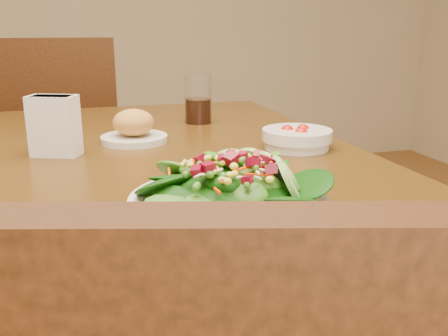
# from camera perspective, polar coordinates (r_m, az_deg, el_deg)

# --- Properties ---
(dining_table) EXTENTS (0.90, 1.40, 0.75)m
(dining_table) POSITION_cam_1_polar(r_m,az_deg,el_deg) (0.98, -8.60, -5.17)
(dining_table) COLOR #482E0E
(dining_table) RESTS_ON ground_plane
(chair_far) EXTENTS (0.47, 0.47, 0.96)m
(chair_far) POSITION_cam_1_polar(r_m,az_deg,el_deg) (2.09, -17.63, 1.61)
(chair_far) COLOR #46200C
(chair_far) RESTS_ON ground_plane
(salad_plate) EXTENTS (0.28, 0.28, 0.08)m
(salad_plate) POSITION_cam_1_polar(r_m,az_deg,el_deg) (0.69, 1.25, -2.77)
(salad_plate) COLOR silver
(salad_plate) RESTS_ON dining_table
(bread_plate) EXTENTS (0.15, 0.15, 0.07)m
(bread_plate) POSITION_cam_1_polar(r_m,az_deg,el_deg) (1.12, -10.27, 4.44)
(bread_plate) COLOR silver
(bread_plate) RESTS_ON dining_table
(tomato_bowl) EXTENTS (0.15, 0.15, 0.05)m
(tomato_bowl) POSITION_cam_1_polar(r_m,az_deg,el_deg) (1.06, 8.32, 3.39)
(tomato_bowl) COLOR silver
(tomato_bowl) RESTS_ON dining_table
(drinking_glass) EXTENTS (0.07, 0.07, 0.13)m
(drinking_glass) POSITION_cam_1_polar(r_m,az_deg,el_deg) (1.32, -2.97, 7.50)
(drinking_glass) COLOR silver
(drinking_glass) RESTS_ON dining_table
(napkin_holder) EXTENTS (0.10, 0.08, 0.12)m
(napkin_holder) POSITION_cam_1_polar(r_m,az_deg,el_deg) (1.04, -18.83, 4.76)
(napkin_holder) COLOR white
(napkin_holder) RESTS_ON dining_table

